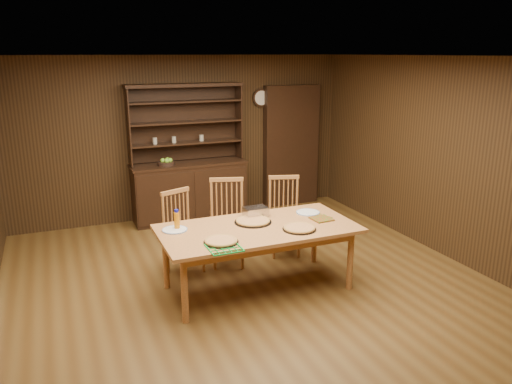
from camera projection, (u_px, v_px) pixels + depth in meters
name	position (u px, v px, depth m)	size (l,w,h in m)	color
floor	(254.00, 289.00, 5.76)	(6.00, 6.00, 0.00)	brown
room_shell	(254.00, 155.00, 5.34)	(6.00, 6.00, 6.00)	white
china_hutch	(189.00, 183.00, 8.05)	(1.84, 0.52, 2.17)	black
doorway	(291.00, 146.00, 8.76)	(1.00, 0.18, 2.10)	black
wall_clock	(261.00, 98.00, 8.38)	(0.30, 0.05, 0.30)	black
dining_table	(258.00, 233.00, 5.60)	(2.20, 1.10, 0.75)	#CD7B47
chair_left	(181.00, 229.00, 6.12)	(0.54, 0.53, 1.03)	#B8763F
chair_center	(227.00, 219.00, 6.36)	(0.56, 0.55, 1.11)	#B8763F
chair_right	(284.00, 213.00, 6.69)	(0.54, 0.52, 1.05)	#B8763F
pizza_left	(221.00, 241.00, 5.12)	(0.36, 0.36, 0.04)	black
pizza_right	(299.00, 228.00, 5.50)	(0.37, 0.37, 0.04)	black
pizza_center	(253.00, 221.00, 5.73)	(0.43, 0.43, 0.04)	black
cooling_rack	(224.00, 248.00, 4.97)	(0.31, 0.31, 0.01)	#0B992E
plate_left	(175.00, 230.00, 5.47)	(0.28, 0.28, 0.02)	white
plate_right	(308.00, 212.00, 6.07)	(0.29, 0.29, 0.02)	white
foil_dish	(256.00, 212.00, 5.94)	(0.27, 0.20, 0.11)	white
juice_bottle	(177.00, 220.00, 5.48)	(0.06, 0.06, 0.23)	orange
pot_holder_a	(322.00, 218.00, 5.87)	(0.18, 0.18, 0.01)	#9D1812
pot_holder_b	(321.00, 219.00, 5.83)	(0.22, 0.22, 0.02)	#9D1812
fruit_bowl	(166.00, 163.00, 7.75)	(0.26, 0.26, 0.12)	black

